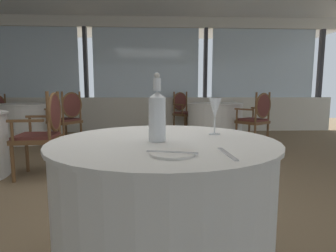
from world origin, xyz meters
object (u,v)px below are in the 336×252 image
water_bottle (157,114)px  dining_chair_2_0 (68,115)px  dining_chair_0_0 (257,115)px  dining_chair_2_1 (0,112)px  wine_glass (215,109)px  side_plate (172,154)px  dining_chair_1_0 (45,127)px  dining_chair_0_1 (183,109)px

water_bottle → dining_chair_2_0: bearing=113.9°
water_bottle → dining_chair_0_0: bearing=62.2°
dining_chair_0_0 → dining_chair_2_0: dining_chair_2_0 is taller
dining_chair_2_0 → dining_chair_2_1: size_ratio=1.06×
dining_chair_0_0 → dining_chair_2_0: (-3.45, 0.20, 0.01)m
dining_chair_2_1 → dining_chair_2_0: bearing=0.0°
wine_glass → water_bottle: bearing=-149.2°
side_plate → dining_chair_0_0: size_ratio=0.17×
wine_glass → dining_chair_1_0: size_ratio=0.20×
side_plate → dining_chair_2_1: bearing=125.0°
dining_chair_0_1 → dining_chair_2_0: (-2.27, -1.47, -0.00)m
side_plate → dining_chair_2_0: size_ratio=0.17×
water_bottle → wine_glass: water_bottle is taller
dining_chair_0_1 → dining_chair_1_0: size_ratio=1.00×
water_bottle → dining_chair_2_0: water_bottle is taller
dining_chair_2_0 → dining_chair_0_0: bearing=-152.7°
side_plate → dining_chair_0_0: dining_chair_0_0 is taller
dining_chair_1_0 → dining_chair_2_0: same height
dining_chair_1_0 → dining_chair_2_1: 3.59m
side_plate → dining_chair_2_1: dining_chair_2_1 is taller
dining_chair_1_0 → dining_chair_2_1: (-2.15, 2.87, -0.03)m
wine_glass → dining_chair_2_1: (-3.77, 4.55, -0.35)m
dining_chair_0_0 → dining_chair_2_0: size_ratio=0.99×
wine_glass → dining_chair_0_1: 4.95m
dining_chair_0_0 → wine_glass: bearing=120.1°
side_plate → water_bottle: 0.31m
dining_chair_0_0 → dining_chair_2_1: 5.43m
wine_glass → side_plate: bearing=-119.4°
dining_chair_0_1 → dining_chair_2_0: size_ratio=1.00×
dining_chair_0_0 → dining_chair_2_1: size_ratio=1.04×
side_plate → dining_chair_2_0: bearing=113.1°
wine_glass → dining_chair_0_0: size_ratio=0.21×
wine_glass → dining_chair_2_0: (-1.94, 3.47, -0.32)m
dining_chair_0_1 → dining_chair_2_1: size_ratio=1.05×
side_plate → water_bottle: bearing=100.8°
side_plate → dining_chair_2_0: 4.28m
water_bottle → dining_chair_0_0: size_ratio=0.33×
dining_chair_0_1 → dining_chair_2_0: 2.71m
dining_chair_2_1 → dining_chair_1_0: bearing=-22.6°
dining_chair_1_0 → water_bottle: bearing=120.1°
dining_chair_0_0 → dining_chair_0_1: bearing=-0.0°
side_plate → wine_glass: 0.56m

